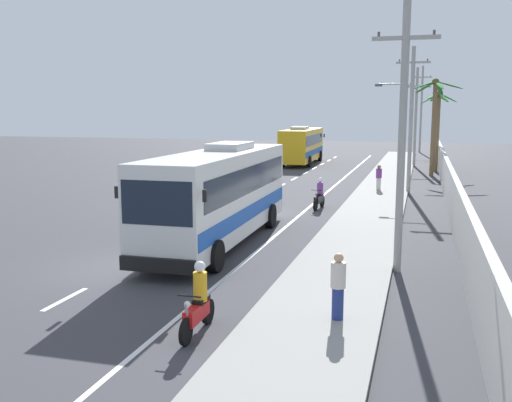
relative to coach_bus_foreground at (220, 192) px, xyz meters
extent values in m
plane|color=#3A3A3F|center=(-1.76, -4.17, -1.97)|extent=(160.00, 160.00, 0.00)
cube|color=gray|center=(5.04, 5.83, -1.90)|extent=(3.20, 90.00, 0.14)
cube|color=white|center=(-1.76, -7.58, -1.97)|extent=(0.16, 2.00, 0.01)
cube|color=white|center=(-1.76, -3.43, -1.97)|extent=(0.16, 2.00, 0.01)
cube|color=white|center=(-1.76, 0.72, -1.97)|extent=(0.16, 2.00, 0.01)
cube|color=white|center=(-1.76, 4.87, -1.97)|extent=(0.16, 2.00, 0.01)
cube|color=white|center=(-1.76, 9.02, -1.97)|extent=(0.16, 2.00, 0.01)
cube|color=white|center=(-1.76, 13.16, -1.97)|extent=(0.16, 2.00, 0.01)
cube|color=white|center=(-1.76, 17.31, -1.97)|extent=(0.16, 2.00, 0.01)
cube|color=white|center=(-1.76, 21.46, -1.97)|extent=(0.16, 2.00, 0.01)
cube|color=white|center=(-1.76, 25.61, -1.97)|extent=(0.16, 2.00, 0.01)
cube|color=white|center=(-1.76, 29.76, -1.97)|extent=(0.16, 2.00, 0.01)
cube|color=white|center=(-1.76, 33.90, -1.97)|extent=(0.16, 2.00, 0.01)
cube|color=white|center=(-1.76, 38.05, -1.97)|extent=(0.16, 2.00, 0.01)
cube|color=white|center=(-1.76, 42.20, -1.97)|extent=(0.16, 2.00, 0.01)
cube|color=white|center=(1.76, 10.83, -1.97)|extent=(0.14, 70.00, 0.01)
cube|color=#B2B2AD|center=(8.84, 9.83, -0.89)|extent=(0.24, 60.00, 2.16)
cube|color=silver|center=(0.00, -0.03, -0.02)|extent=(2.59, 11.21, 3.12)
cube|color=#192333|center=(0.00, 0.17, 0.53)|extent=(2.60, 10.31, 1.00)
cube|color=#192333|center=(0.08, -5.57, 0.45)|extent=(2.24, 0.13, 1.31)
cube|color=blue|center=(0.00, -0.03, -0.72)|extent=(2.62, 10.98, 0.56)
cube|color=black|center=(0.08, -5.66, -1.38)|extent=(2.38, 0.19, 0.44)
cube|color=#B7B7B7|center=(-0.02, 1.37, 1.68)|extent=(1.37, 2.48, 0.28)
cube|color=black|center=(1.47, -5.34, 0.68)|extent=(0.12, 0.08, 0.36)
cube|color=black|center=(-1.32, -5.38, 0.68)|extent=(0.12, 0.08, 0.36)
cylinder|color=black|center=(1.25, -3.92, -1.45)|extent=(0.33, 1.04, 1.04)
cylinder|color=black|center=(-1.13, -3.95, -1.45)|extent=(0.33, 1.04, 1.04)
cylinder|color=black|center=(1.14, 3.34, -1.45)|extent=(0.33, 1.04, 1.04)
cylinder|color=black|center=(-1.24, 3.31, -1.45)|extent=(0.33, 1.04, 1.04)
cube|color=gold|center=(-3.68, 33.57, -0.13)|extent=(2.80, 10.85, 2.91)
cube|color=#192333|center=(-3.67, 33.37, 0.38)|extent=(2.80, 9.99, 0.93)
cube|color=#192333|center=(-3.84, 38.91, 0.31)|extent=(2.28, 0.17, 1.22)
cube|color=blue|center=(-3.68, 33.57, -0.78)|extent=(2.83, 10.64, 0.52)
cube|color=black|center=(-3.85, 39.00, -1.38)|extent=(2.43, 0.23, 0.44)
cube|color=#B7B7B7|center=(-3.64, 32.22, 1.47)|extent=(1.43, 2.41, 0.28)
cube|color=black|center=(-5.25, 38.66, 0.53)|extent=(0.12, 0.08, 0.36)
cube|color=black|center=(-2.42, 38.75, 0.53)|extent=(0.12, 0.08, 0.36)
cylinder|color=black|center=(-5.01, 37.30, -1.45)|extent=(0.35, 1.05, 1.04)
cylinder|color=black|center=(-2.58, 37.37, -1.45)|extent=(0.35, 1.05, 1.04)
cylinder|color=black|center=(-4.79, 30.29, -1.45)|extent=(0.35, 1.05, 1.04)
cylinder|color=black|center=(-2.37, 30.37, -1.45)|extent=(0.35, 1.05, 1.04)
cylinder|color=black|center=(2.28, 8.05, -1.67)|extent=(0.15, 0.61, 0.60)
cylinder|color=black|center=(2.39, 9.41, -1.67)|extent=(0.17, 0.61, 0.60)
cube|color=black|center=(2.33, 8.68, -1.45)|extent=(0.33, 1.12, 0.36)
cube|color=black|center=(2.36, 8.98, -1.25)|extent=(0.29, 0.62, 0.12)
cylinder|color=gray|center=(2.29, 8.17, -1.37)|extent=(0.09, 0.32, 0.67)
cylinder|color=black|center=(2.30, 8.27, -0.93)|extent=(0.56, 0.09, 0.04)
sphere|color=#EAEACC|center=(2.29, 8.15, -1.07)|extent=(0.14, 0.14, 0.14)
cylinder|color=#75388E|center=(2.35, 8.93, -0.94)|extent=(0.32, 0.32, 0.63)
sphere|color=white|center=(2.35, 8.93, -0.49)|extent=(0.26, 0.26, 0.26)
cylinder|color=black|center=(2.62, -9.53, -1.67)|extent=(0.10, 0.60, 0.60)
cylinder|color=black|center=(2.61, -8.17, -1.67)|extent=(0.12, 0.60, 0.60)
cube|color=red|center=(2.62, -8.90, -1.45)|extent=(0.25, 1.10, 0.36)
cube|color=black|center=(2.62, -8.60, -1.25)|extent=(0.24, 0.60, 0.12)
cylinder|color=gray|center=(2.62, -9.41, -1.37)|extent=(0.06, 0.32, 0.67)
cylinder|color=black|center=(2.62, -9.31, -0.93)|extent=(0.56, 0.04, 0.04)
sphere|color=#EAEACC|center=(2.62, -9.43, -1.07)|extent=(0.14, 0.14, 0.14)
cylinder|color=gold|center=(2.62, -8.65, -0.91)|extent=(0.32, 0.32, 0.68)
sphere|color=white|center=(2.62, -8.65, -0.44)|extent=(0.26, 0.26, 0.26)
cylinder|color=beige|center=(4.84, 16.00, -1.46)|extent=(0.28, 0.28, 0.75)
cylinder|color=#75388E|center=(4.84, 16.00, -0.79)|extent=(0.36, 0.36, 0.59)
sphere|color=#9E704C|center=(4.84, 16.00, -0.39)|extent=(0.24, 0.24, 0.24)
cylinder|color=navy|center=(5.62, -7.39, -1.44)|extent=(0.28, 0.28, 0.78)
cylinder|color=beige|center=(5.62, -7.39, -0.75)|extent=(0.36, 0.36, 0.62)
sphere|color=tan|center=(5.62, -7.39, -0.33)|extent=(0.23, 0.23, 0.23)
cylinder|color=#9E9E99|center=(6.78, -2.26, 2.20)|extent=(0.24, 0.24, 8.35)
cube|color=#9E9E99|center=(6.78, -2.26, 5.24)|extent=(2.01, 0.12, 0.12)
cylinder|color=#4C4742|center=(5.98, -2.26, 5.36)|extent=(0.08, 0.08, 0.16)
cylinder|color=#4C4742|center=(7.58, -2.26, 5.36)|extent=(0.08, 0.08, 0.16)
cylinder|color=#9E9E99|center=(6.65, 16.03, 2.46)|extent=(0.24, 0.24, 8.86)
cube|color=#9E9E99|center=(6.65, 16.03, 5.94)|extent=(2.03, 0.12, 0.12)
cylinder|color=#4C4742|center=(5.84, 16.03, 6.06)|extent=(0.08, 0.08, 0.16)
cylinder|color=#4C4742|center=(7.46, 16.03, 6.06)|extent=(0.08, 0.08, 0.16)
cylinder|color=#9E9E99|center=(5.65, 16.03, 4.68)|extent=(2.00, 0.09, 0.09)
cube|color=#4C4C51|center=(4.65, 16.03, 4.62)|extent=(0.44, 0.24, 0.14)
cylinder|color=#9E9E99|center=(6.67, 34.33, 2.48)|extent=(0.24, 0.24, 8.90)
cube|color=#9E9E99|center=(6.67, 34.33, 5.19)|extent=(2.46, 0.12, 0.12)
cylinder|color=#4C4742|center=(5.69, 34.33, 5.31)|extent=(0.08, 0.08, 0.16)
cylinder|color=#4C4742|center=(7.66, 34.33, 5.31)|extent=(0.08, 0.08, 0.16)
cylinder|color=#9E9E99|center=(7.04, 52.62, 3.20)|extent=(0.24, 0.24, 10.34)
cube|color=#9E9E99|center=(7.04, 52.62, 7.03)|extent=(2.24, 0.12, 0.12)
cylinder|color=#4C4742|center=(6.14, 52.62, 7.15)|extent=(0.08, 0.08, 0.16)
cylinder|color=#4C4742|center=(7.94, 52.62, 7.15)|extent=(0.08, 0.08, 0.16)
cylinder|color=#9E9E99|center=(6.15, 52.62, 6.08)|extent=(1.78, 0.09, 0.09)
cube|color=#4C4C51|center=(5.26, 52.62, 6.02)|extent=(0.44, 0.24, 0.14)
cylinder|color=brown|center=(8.14, 26.29, 1.61)|extent=(0.33, 0.33, 7.17)
ellipsoid|color=#28702D|center=(9.16, 26.36, 5.00)|extent=(2.11, 0.50, 0.71)
ellipsoid|color=#28702D|center=(8.43, 27.19, 4.80)|extent=(0.95, 1.97, 1.09)
ellipsoid|color=#28702D|center=(7.39, 26.92, 4.86)|extent=(1.77, 1.56, 0.97)
ellipsoid|color=#28702D|center=(7.28, 25.73, 4.99)|extent=(1.94, 1.43, 0.73)
ellipsoid|color=#28702D|center=(8.40, 25.31, 4.97)|extent=(0.88, 2.09, 0.77)
sphere|color=brown|center=(8.14, 26.29, 5.24)|extent=(0.56, 0.56, 0.56)
cylinder|color=brown|center=(8.51, 29.61, 1.20)|extent=(0.33, 0.33, 6.35)
ellipsoid|color=#3D893D|center=(9.23, 29.75, 4.12)|extent=(1.56, 0.63, 0.82)
ellipsoid|color=#3D893D|center=(8.77, 30.33, 4.21)|extent=(0.87, 1.60, 0.65)
ellipsoid|color=#3D893D|center=(8.19, 30.29, 4.16)|extent=(0.99, 1.55, 0.74)
ellipsoid|color=#3D893D|center=(7.81, 29.57, 4.06)|extent=(1.48, 0.45, 0.93)
ellipsoid|color=#3D893D|center=(8.05, 28.98, 4.24)|extent=(1.23, 1.50, 0.58)
ellipsoid|color=#3D893D|center=(8.86, 28.98, 4.11)|extent=(1.04, 1.49, 0.84)
sphere|color=brown|center=(8.51, 29.61, 4.42)|extent=(0.56, 0.56, 0.56)
camera|label=1|loc=(7.40, -20.57, 3.10)|focal=40.42mm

